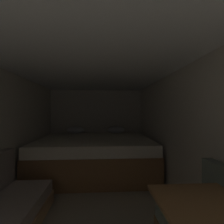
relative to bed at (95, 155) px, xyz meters
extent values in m
plane|color=#A39984|center=(0.00, -1.49, -0.39)|extent=(7.05, 7.05, 0.00)
cube|color=beige|center=(0.00, 1.06, 0.61)|extent=(2.70, 0.05, 2.00)
cube|color=beige|center=(1.32, -1.49, 0.61)|extent=(0.05, 5.05, 2.00)
cube|color=white|center=(0.00, -1.49, 1.63)|extent=(2.70, 5.05, 0.05)
cube|color=olive|center=(0.00, -0.01, -0.11)|extent=(2.48, 2.00, 0.56)
cube|color=beige|center=(0.00, -0.01, 0.28)|extent=(2.44, 1.96, 0.21)
ellipsoid|color=white|center=(-0.56, 0.79, 0.48)|extent=(0.47, 0.29, 0.19)
ellipsoid|color=white|center=(0.56, 0.79, 0.48)|extent=(0.47, 0.29, 0.19)
cube|color=olive|center=(0.83, -2.78, 0.36)|extent=(0.60, 0.59, 0.02)
camera|label=1|loc=(0.15, -3.87, 0.98)|focal=27.03mm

